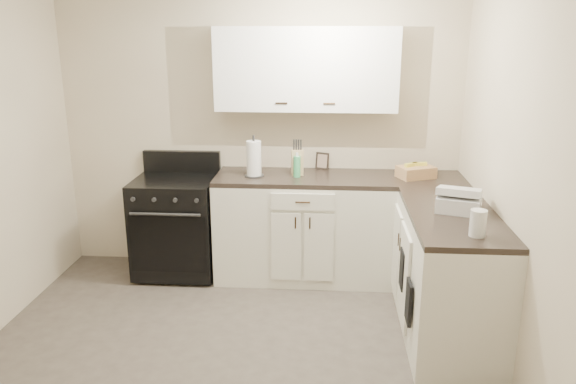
# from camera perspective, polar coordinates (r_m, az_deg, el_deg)

# --- Properties ---
(floor) EXTENTS (3.60, 3.60, 0.00)m
(floor) POSITION_cam_1_polar(r_m,az_deg,el_deg) (3.93, -5.92, -17.37)
(floor) COLOR #473F38
(floor) RESTS_ON ground
(wall_back) EXTENTS (3.60, 0.00, 3.60)m
(wall_back) POSITION_cam_1_polar(r_m,az_deg,el_deg) (5.14, -2.89, 5.93)
(wall_back) COLOR beige
(wall_back) RESTS_ON ground
(wall_right) EXTENTS (0.00, 3.60, 3.60)m
(wall_right) POSITION_cam_1_polar(r_m,az_deg,el_deg) (3.55, 23.40, -0.14)
(wall_right) COLOR beige
(wall_right) RESTS_ON ground
(wall_front) EXTENTS (3.60, 0.00, 3.60)m
(wall_front) POSITION_cam_1_polar(r_m,az_deg,el_deg) (1.80, -17.31, -15.33)
(wall_front) COLOR beige
(wall_front) RESTS_ON ground
(base_cabinets_back) EXTENTS (1.55, 0.60, 0.90)m
(base_cabinets_back) POSITION_cam_1_polar(r_m,az_deg,el_deg) (5.02, 1.65, -3.77)
(base_cabinets_back) COLOR silver
(base_cabinets_back) RESTS_ON floor
(base_cabinets_right) EXTENTS (0.60, 1.90, 0.90)m
(base_cabinets_right) POSITION_cam_1_polar(r_m,az_deg,el_deg) (4.50, 15.18, -6.80)
(base_cabinets_right) COLOR silver
(base_cabinets_right) RESTS_ON floor
(countertop_back) EXTENTS (1.55, 0.60, 0.04)m
(countertop_back) POSITION_cam_1_polar(r_m,az_deg,el_deg) (4.88, 1.70, 1.42)
(countertop_back) COLOR black
(countertop_back) RESTS_ON base_cabinets_back
(countertop_right) EXTENTS (0.60, 1.90, 0.04)m
(countertop_right) POSITION_cam_1_polar(r_m,az_deg,el_deg) (4.34, 15.63, -1.08)
(countertop_right) COLOR black
(countertop_right) RESTS_ON base_cabinets_right
(upper_cabinets) EXTENTS (1.55, 0.30, 0.70)m
(upper_cabinets) POSITION_cam_1_polar(r_m,az_deg,el_deg) (4.88, 1.87, 12.38)
(upper_cabinets) COLOR white
(upper_cabinets) RESTS_ON wall_back
(stove) EXTENTS (0.72, 0.61, 0.87)m
(stove) POSITION_cam_1_polar(r_m,az_deg,el_deg) (5.17, -11.24, -3.37)
(stove) COLOR black
(stove) RESTS_ON floor
(knife_block) EXTENTS (0.11, 0.10, 0.22)m
(knife_block) POSITION_cam_1_polar(r_m,az_deg,el_deg) (4.89, 0.95, 3.03)
(knife_block) COLOR #D4B982
(knife_block) RESTS_ON countertop_back
(paper_towel) EXTENTS (0.13, 0.13, 0.31)m
(paper_towel) POSITION_cam_1_polar(r_m,az_deg,el_deg) (4.84, -3.48, 3.39)
(paper_towel) COLOR white
(paper_towel) RESTS_ON countertop_back
(soap_bottle) EXTENTS (0.06, 0.06, 0.18)m
(soap_bottle) POSITION_cam_1_polar(r_m,az_deg,el_deg) (4.82, 0.92, 2.60)
(soap_bottle) COLOR #46B66C
(soap_bottle) RESTS_ON countertop_back
(picture_frame) EXTENTS (0.13, 0.08, 0.15)m
(picture_frame) POSITION_cam_1_polar(r_m,az_deg,el_deg) (5.11, 3.49, 3.18)
(picture_frame) COLOR black
(picture_frame) RESTS_ON countertop_back
(wicker_basket) EXTENTS (0.35, 0.30, 0.10)m
(wicker_basket) POSITION_cam_1_polar(r_m,az_deg,el_deg) (4.93, 12.86, 1.99)
(wicker_basket) COLOR tan
(wicker_basket) RESTS_ON countertop_right
(countertop_grill) EXTENTS (0.36, 0.35, 0.11)m
(countertop_grill) POSITION_cam_1_polar(r_m,az_deg,el_deg) (4.11, 16.97, -1.09)
(countertop_grill) COLOR silver
(countertop_grill) RESTS_ON countertop_right
(glass_jar) EXTENTS (0.13, 0.13, 0.17)m
(glass_jar) POSITION_cam_1_polar(r_m,az_deg,el_deg) (3.64, 18.74, -3.01)
(glass_jar) COLOR silver
(glass_jar) RESTS_ON countertop_right
(oven_mitt_near) EXTENTS (0.02, 0.17, 0.29)m
(oven_mitt_near) POSITION_cam_1_polar(r_m,az_deg,el_deg) (3.88, 12.16, -10.87)
(oven_mitt_near) COLOR black
(oven_mitt_near) RESTS_ON base_cabinets_right
(oven_mitt_far) EXTENTS (0.02, 0.17, 0.29)m
(oven_mitt_far) POSITION_cam_1_polar(r_m,az_deg,el_deg) (4.18, 11.54, -7.70)
(oven_mitt_far) COLOR black
(oven_mitt_far) RESTS_ON base_cabinets_right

